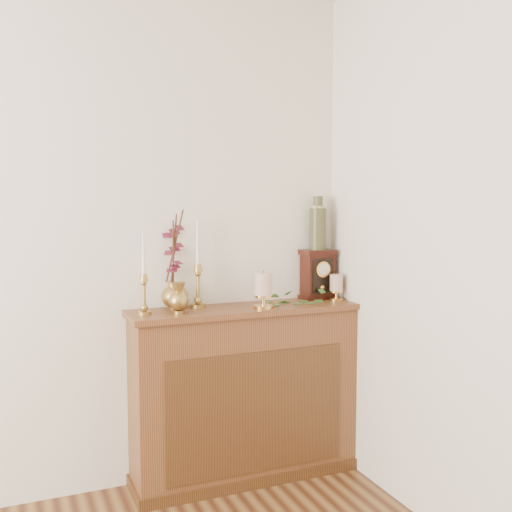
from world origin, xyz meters
name	(u,v)px	position (x,y,z in m)	size (l,w,h in m)	color
console_shelf	(246,398)	(1.40, 2.10, 0.44)	(1.24, 0.34, 0.93)	brown
candlestick_left	(144,287)	(0.86, 2.08, 1.06)	(0.07, 0.07, 0.41)	tan
candlestick_center	(198,279)	(1.16, 2.17, 1.08)	(0.08, 0.08, 0.47)	tan
bud_vase	(179,298)	(1.02, 2.03, 1.01)	(0.10, 0.10, 0.16)	tan
ginger_jar	(174,264)	(1.05, 2.21, 1.16)	(0.21, 0.22, 0.51)	tan
pillar_candle_left	(263,289)	(1.46, 2.00, 1.03)	(0.10, 0.10, 0.20)	gold
pillar_candle_right	(336,286)	(1.94, 2.08, 1.01)	(0.08, 0.08, 0.16)	gold
ivy_garland	(303,300)	(1.74, 2.10, 0.94)	(0.33, 0.16, 0.07)	#3C742C
mantel_clock	(318,275)	(1.88, 2.19, 1.07)	(0.19, 0.14, 0.28)	#37120B
ceramic_vase	(318,226)	(1.88, 2.19, 1.35)	(0.09, 0.09, 0.30)	#172F23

